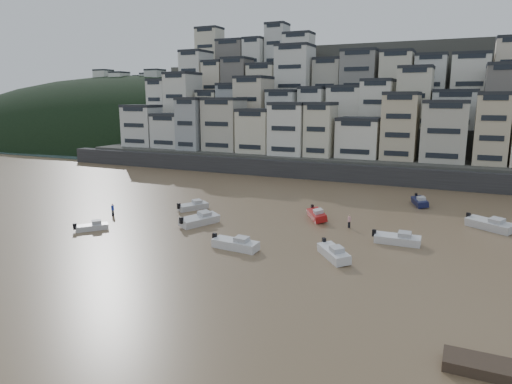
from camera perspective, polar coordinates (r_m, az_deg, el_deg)
The scene contains 16 objects.
ground at distance 43.69m, azimuth -26.28°, elevation -11.64°, with size 400.00×400.00×0.00m, color #836246.
sea_strip at distance 221.91m, azimuth -15.30°, elevation 7.00°, with size 340.00×340.00×0.00m, color #445B62.
harbor_wall at distance 93.44m, azimuth 10.71°, elevation 2.43°, with size 140.00×3.00×3.50m, color #38383A.
hillside at distance 130.63m, azimuth 17.32°, elevation 9.64°, with size 141.04×66.00×50.00m.
headland at distance 204.72m, azimuth -13.85°, elevation 6.72°, with size 216.00×135.00×53.33m.
boat_a at distance 50.66m, azimuth -2.59°, elevation -6.28°, with size 5.87×1.92×1.60m, color silver, non-canonical shape.
boat_c at distance 60.51m, azimuth -7.06°, elevation -3.34°, with size 6.13×2.00×1.67m, color silver, non-canonical shape.
boat_e at distance 63.40m, azimuth 7.60°, elevation -2.72°, with size 5.61×1.84×1.53m, color #A71414, non-canonical shape.
boat_j at distance 61.37m, azimuth -19.82°, elevation -3.99°, with size 4.25×1.39×1.16m, color silver, non-canonical shape.
boat_f at distance 68.87m, azimuth -7.86°, elevation -1.64°, with size 5.08×1.66×1.39m, color silver, non-canonical shape.
boat_g at distance 65.04m, azimuth 27.18°, elevation -3.48°, with size 6.34×2.08×1.73m, color silver, non-canonical shape.
boat_d at distance 54.76m, azimuth 17.27°, elevation -5.48°, with size 5.57×1.82×1.52m, color silver, non-canonical shape.
boat_b at distance 48.47m, azimuth 9.69°, elevation -7.31°, with size 5.69×1.86×1.55m, color silver, non-canonical shape.
boat_i at distance 75.42m, azimuth 19.79°, elevation -1.02°, with size 5.47×1.79×1.49m, color #14183F, non-canonical shape.
person_blue at distance 67.80m, azimuth -17.47°, elevation -2.13°, with size 0.44×0.44×1.74m, color #1628A5, non-canonical shape.
person_pink at distance 59.93m, azimuth 11.58°, elevation -3.60°, with size 0.44×0.44×1.74m, color #E4A1A4, non-canonical shape.
Camera 1 is at (32.20, -24.58, 16.38)m, focal length 32.00 mm.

